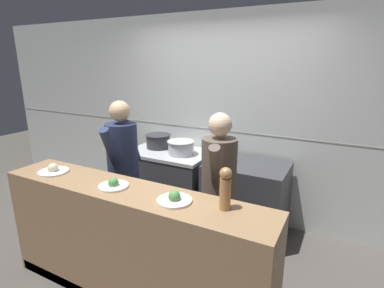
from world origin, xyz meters
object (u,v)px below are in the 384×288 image
object	(u,v)px
chefs_knife	(217,162)
plated_dish_appetiser	(114,185)
oven_range	(171,183)
sauce_pot	(181,147)
plated_dish_dessert	(174,199)
chef_sous	(219,188)
plated_dish_main	(53,170)
pepper_mill	(225,188)
stock_pot	(158,141)
chef_head_cook	(123,168)

from	to	relation	value
chefs_knife	plated_dish_appetiser	world-z (taller)	plated_dish_appetiser
plated_dish_appetiser	oven_range	bearing A→B (deg)	104.19
sauce_pot	plated_dish_dessert	distance (m)	1.56
sauce_pot	chef_sous	xyz separation A→B (m)	(0.81, -0.70, -0.10)
plated_dish_main	sauce_pot	bearing A→B (deg)	68.51
sauce_pot	plated_dish_main	xyz separation A→B (m)	(-0.55, -1.39, 0.06)
plated_dish_dessert	pepper_mill	size ratio (longest dim) A/B	0.85
stock_pot	chef_sous	xyz separation A→B (m)	(1.22, -0.82, -0.11)
pepper_mill	chef_head_cook	size ratio (longest dim) A/B	0.19
stock_pot	pepper_mill	xyz separation A→B (m)	(1.52, -1.42, 0.20)
chefs_knife	plated_dish_appetiser	distance (m)	1.38
plated_dish_main	chef_sous	distance (m)	1.53
plated_dish_appetiser	stock_pot	bearing A→B (deg)	111.18
pepper_mill	chef_head_cook	distance (m)	1.53
plated_dish_main	chef_sous	size ratio (longest dim) A/B	0.17
chef_head_cook	chef_sous	distance (m)	1.10
sauce_pot	chef_sous	bearing A→B (deg)	-41.06
plated_dish_dessert	chef_sous	xyz separation A→B (m)	(0.07, 0.67, -0.16)
sauce_pot	plated_dish_main	distance (m)	1.50
chefs_knife	chef_sous	world-z (taller)	chef_sous
chefs_knife	chef_head_cook	world-z (taller)	chef_head_cook
chef_sous	oven_range	bearing A→B (deg)	128.63
plated_dish_appetiser	plated_dish_dessert	bearing A→B (deg)	1.02
plated_dish_main	plated_dish_appetiser	bearing A→B (deg)	0.53
pepper_mill	chef_sous	distance (m)	0.74
chefs_knife	pepper_mill	world-z (taller)	pepper_mill
stock_pot	plated_dish_appetiser	world-z (taller)	plated_dish_appetiser
plated_dish_appetiser	plated_dish_dessert	world-z (taller)	plated_dish_dessert
plated_dish_main	chef_head_cook	size ratio (longest dim) A/B	0.16
plated_dish_dessert	chef_head_cook	xyz separation A→B (m)	(-1.03, 0.63, -0.14)
pepper_mill	oven_range	bearing A→B (deg)	133.68
plated_dish_dessert	chef_sous	bearing A→B (deg)	84.36
plated_dish_dessert	chef_head_cook	bearing A→B (deg)	148.33
oven_range	stock_pot	world-z (taller)	stock_pot
chefs_knife	chef_sous	distance (m)	0.70
plated_dish_appetiser	chef_head_cook	size ratio (longest dim) A/B	0.15
oven_range	chef_sous	world-z (taller)	chef_sous
chefs_knife	pepper_mill	bearing A→B (deg)	-64.81
plated_dish_dessert	chef_sous	world-z (taller)	chef_sous
plated_dish_main	plated_dish_appetiser	world-z (taller)	plated_dish_main
chefs_knife	oven_range	bearing A→B (deg)	170.57
stock_pot	plated_dish_main	world-z (taller)	plated_dish_main
plated_dish_main	pepper_mill	world-z (taller)	pepper_mill
plated_dish_main	chef_sous	world-z (taller)	chef_sous
oven_range	chefs_knife	bearing A→B (deg)	-9.43
stock_pot	chef_head_cook	size ratio (longest dim) A/B	0.20
oven_range	plated_dish_dessert	xyz separation A→B (m)	(0.94, -1.43, 0.60)
plated_dish_main	chef_sous	bearing A→B (deg)	27.05
stock_pot	chef_sous	bearing A→B (deg)	-33.77
plated_dish_dessert	chef_sous	distance (m)	0.70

